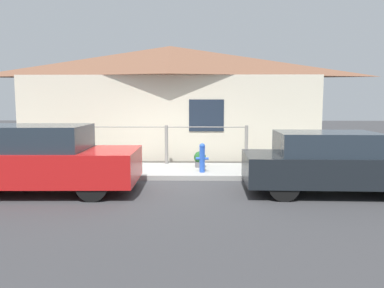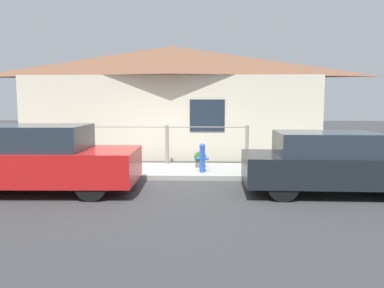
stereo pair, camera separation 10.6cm
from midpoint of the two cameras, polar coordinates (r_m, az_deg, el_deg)
ground_plane at (r=9.54m, az=-4.56°, el=-5.57°), size 60.00×60.00×0.00m
sidewalk at (r=10.52m, az=-3.96°, el=-4.08°), size 24.00×2.04×0.12m
house at (r=12.88m, az=-2.95°, el=11.42°), size 10.10×2.23×3.86m
fence at (r=11.28m, az=-3.55°, el=0.22°), size 4.90×0.10×1.16m
car_left at (r=8.86m, az=-21.88°, el=-2.09°), size 4.21×1.89×1.48m
car_right at (r=8.61m, az=20.72°, el=-2.71°), size 3.83×1.71×1.34m
fire_hydrant at (r=9.88m, az=1.88°, el=-2.02°), size 0.34×0.15×0.77m
potted_plant_near_hydrant at (r=10.67m, az=1.56°, el=-2.29°), size 0.34×0.34×0.45m
potted_plant_by_fence at (r=11.49m, az=-16.13°, el=-1.75°), size 0.39×0.39×0.50m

